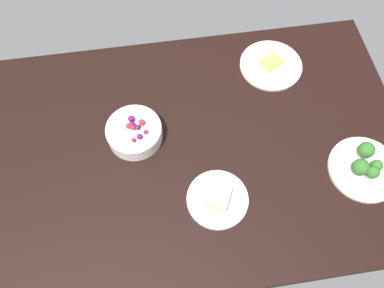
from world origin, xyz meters
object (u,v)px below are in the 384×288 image
at_px(plate_broccoli, 365,167).
at_px(bowl_berries, 134,132).
at_px(plate_cheese, 271,65).
at_px(plate_sandwich, 218,199).

relative_size(plate_broccoli, bowl_berries, 1.24).
distance_m(plate_cheese, bowl_berries, 0.55).
distance_m(plate_sandwich, bowl_berries, 0.34).
relative_size(plate_cheese, plate_sandwich, 1.20).
xyz_separation_m(plate_cheese, plate_broccoli, (0.18, -0.44, 0.01)).
bearing_deg(plate_broccoli, bowl_berries, 162.17).
height_order(plate_broccoli, bowl_berries, plate_broccoli).
bearing_deg(bowl_berries, plate_cheese, 23.09).
height_order(plate_broccoli, plate_sandwich, plate_broccoli).
bearing_deg(bowl_berries, plate_sandwich, -48.42).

